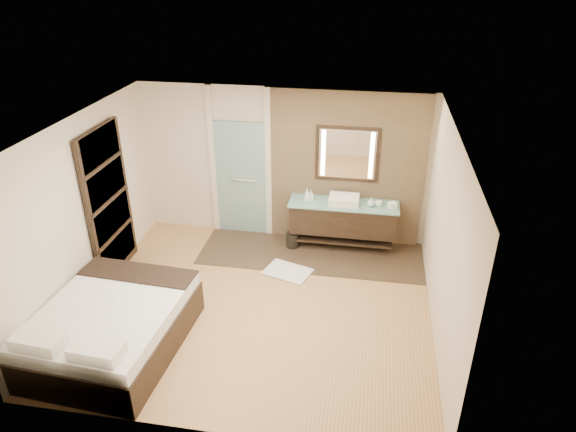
% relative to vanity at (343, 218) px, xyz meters
% --- Properties ---
extents(floor, '(5.00, 5.00, 0.00)m').
position_rel_vanity_xyz_m(floor, '(-1.10, -1.92, -0.58)').
color(floor, '#A37A44').
rests_on(floor, ground).
extents(tile_strip, '(3.80, 1.30, 0.01)m').
position_rel_vanity_xyz_m(tile_strip, '(-0.50, -0.32, -0.57)').
color(tile_strip, '#3B2C20').
rests_on(tile_strip, floor).
extents(stone_wall, '(2.60, 0.08, 2.70)m').
position_rel_vanity_xyz_m(stone_wall, '(0.00, 0.29, 0.77)').
color(stone_wall, tan).
rests_on(stone_wall, floor).
extents(vanity, '(1.85, 0.55, 0.88)m').
position_rel_vanity_xyz_m(vanity, '(0.00, 0.00, 0.00)').
color(vanity, black).
rests_on(vanity, stone_wall).
extents(mirror_unit, '(1.06, 0.04, 0.96)m').
position_rel_vanity_xyz_m(mirror_unit, '(0.00, 0.24, 1.07)').
color(mirror_unit, black).
rests_on(mirror_unit, stone_wall).
extents(frosted_door, '(1.10, 0.12, 2.70)m').
position_rel_vanity_xyz_m(frosted_door, '(-1.85, 0.28, 0.56)').
color(frosted_door, '#BEF0F0').
rests_on(frosted_door, floor).
extents(shoji_partition, '(0.06, 1.20, 2.40)m').
position_rel_vanity_xyz_m(shoji_partition, '(-3.53, -1.32, 0.63)').
color(shoji_partition, black).
rests_on(shoji_partition, floor).
extents(bed, '(1.80, 2.19, 0.80)m').
position_rel_vanity_xyz_m(bed, '(-2.75, -3.08, -0.25)').
color(bed, black).
rests_on(bed, floor).
extents(bath_mat, '(0.84, 0.70, 0.02)m').
position_rel_vanity_xyz_m(bath_mat, '(-0.80, -0.96, -0.56)').
color(bath_mat, white).
rests_on(bath_mat, floor).
extents(waste_bin, '(0.23, 0.23, 0.28)m').
position_rel_vanity_xyz_m(waste_bin, '(-0.86, -0.14, -0.44)').
color(waste_bin, black).
rests_on(waste_bin, floor).
extents(tissue_box, '(0.16, 0.16, 0.10)m').
position_rel_vanity_xyz_m(tissue_box, '(0.80, -0.06, 0.33)').
color(tissue_box, white).
rests_on(tissue_box, vanity).
extents(soap_bottle_a, '(0.10, 0.10, 0.22)m').
position_rel_vanity_xyz_m(soap_bottle_a, '(-0.63, -0.02, 0.39)').
color(soap_bottle_a, white).
rests_on(soap_bottle_a, vanity).
extents(soap_bottle_b, '(0.11, 0.11, 0.18)m').
position_rel_vanity_xyz_m(soap_bottle_b, '(-0.57, 0.01, 0.38)').
color(soap_bottle_b, '#B2B2B2').
rests_on(soap_bottle_b, vanity).
extents(soap_bottle_c, '(0.15, 0.15, 0.15)m').
position_rel_vanity_xyz_m(soap_bottle_c, '(0.45, -0.05, 0.36)').
color(soap_bottle_c, '#B8E7E6').
rests_on(soap_bottle_c, vanity).
extents(cup, '(0.14, 0.14, 0.09)m').
position_rel_vanity_xyz_m(cup, '(0.58, -0.03, 0.33)').
color(cup, white).
rests_on(cup, vanity).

